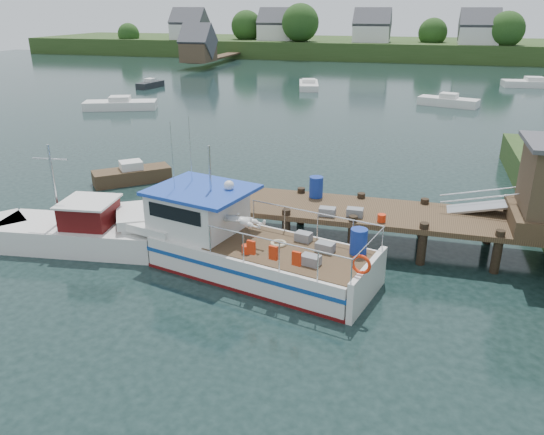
% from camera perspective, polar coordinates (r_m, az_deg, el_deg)
% --- Properties ---
extents(ground_plane, '(160.00, 160.00, 0.00)m').
position_cam_1_polar(ground_plane, '(21.48, 3.64, -2.05)').
color(ground_plane, black).
extents(far_shore, '(140.00, 42.55, 9.22)m').
position_cam_1_polar(far_shore, '(101.92, 13.82, 17.54)').
color(far_shore, '#2E471D').
rests_on(far_shore, ground).
extents(dock, '(16.60, 3.00, 4.78)m').
position_cam_1_polar(dock, '(20.49, 21.92, 1.89)').
color(dock, '#483522').
rests_on(dock, ground).
extents(lobster_boat, '(10.62, 5.21, 5.13)m').
position_cam_1_polar(lobster_boat, '(18.76, -4.57, -2.64)').
color(lobster_boat, silver).
rests_on(lobster_boat, ground).
extents(work_boat, '(7.68, 3.07, 4.01)m').
position_cam_1_polar(work_boat, '(21.75, -20.77, -1.37)').
color(work_boat, silver).
rests_on(work_boat, ground).
extents(moored_rowboat, '(3.85, 3.59, 1.14)m').
position_cam_1_polar(moored_rowboat, '(28.90, -14.83, 4.50)').
color(moored_rowboat, '#483522').
rests_on(moored_rowboat, ground).
extents(moored_far, '(6.96, 3.07, 1.15)m').
position_cam_1_polar(moored_far, '(69.27, 26.33, 12.81)').
color(moored_far, silver).
rests_on(moored_far, ground).
extents(moored_a, '(6.66, 4.26, 1.16)m').
position_cam_1_polar(moored_a, '(50.50, -15.98, 11.62)').
color(moored_a, silver).
rests_on(moored_a, ground).
extents(moored_b, '(5.63, 3.31, 1.18)m').
position_cam_1_polar(moored_b, '(52.88, 18.43, 11.78)').
color(moored_b, silver).
rests_on(moored_b, ground).
extents(moored_d, '(3.31, 6.34, 1.03)m').
position_cam_1_polar(moored_d, '(61.63, 3.96, 14.05)').
color(moored_d, silver).
rests_on(moored_d, ground).
extents(moored_e, '(1.84, 3.89, 1.03)m').
position_cam_1_polar(moored_e, '(63.49, -12.97, 13.79)').
color(moored_e, black).
rests_on(moored_e, ground).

